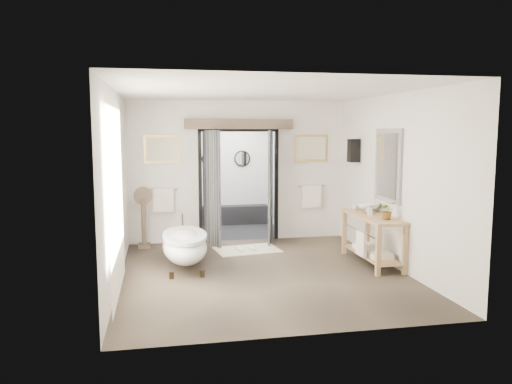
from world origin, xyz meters
The scene contains 13 objects.
ground_plane centered at (0.00, 0.00, 0.00)m, with size 5.00×5.00×0.00m, color brown.
room_shell centered at (-0.04, -0.12, 1.86)m, with size 4.52×5.02×2.91m.
shower_room centered at (0.00, 3.99, 0.91)m, with size 2.22×2.01×2.51m.
back_wall_dressing centered at (0.00, 2.32, 1.56)m, with size 3.82×0.79×2.52m.
clawfoot_tub centered at (-1.22, 0.55, 0.39)m, with size 0.73×1.63×0.80m.
vanity centered at (1.95, 0.21, 0.51)m, with size 0.57×1.60×0.85m.
pedestal_mirror centered at (-1.94, 2.16, 0.52)m, with size 0.36×0.23×1.21m.
rug centered at (0.02, 1.59, 0.01)m, with size 1.20×0.80×0.01m, color beige.
slippers centered at (-0.02, 1.53, 0.04)m, with size 0.38×0.26×0.05m.
basin centered at (2.03, 0.58, 0.93)m, with size 0.46×0.46×0.16m, color white.
plant centered at (2.03, -0.20, 1.00)m, with size 0.27×0.23×0.30m, color gray.
soap_bottle_a centered at (1.92, 0.25, 0.94)m, with size 0.08×0.08×0.18m, color gray.
soap_bottle_b centered at (1.90, 0.85, 0.93)m, with size 0.12×0.12×0.15m, color gray.
Camera 1 is at (-1.59, -7.67, 2.30)m, focal length 35.00 mm.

